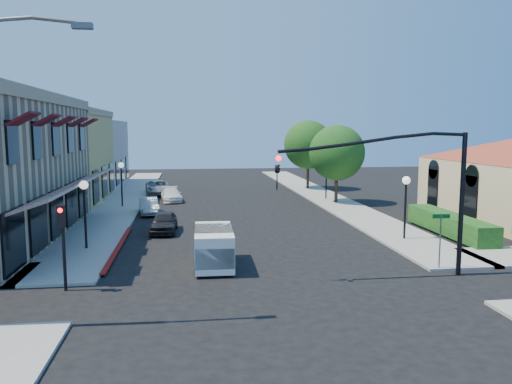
{
  "coord_description": "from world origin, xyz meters",
  "views": [
    {
      "loc": [
        -3.24,
        -17.73,
        6.13
      ],
      "look_at": [
        0.47,
        9.94,
        2.6
      ],
      "focal_mm": 35.0,
      "sensor_mm": 36.0,
      "label": 1
    }
  ],
  "objects": [
    {
      "name": "ground",
      "position": [
        0.0,
        0.0,
        0.0
      ],
      "size": [
        120.0,
        120.0,
        0.0
      ],
      "primitive_type": "plane",
      "color": "black",
      "rests_on": "ground"
    },
    {
      "name": "parked_car_c",
      "position": [
        -4.8,
        25.0,
        0.57
      ],
      "size": [
        2.01,
        4.05,
        1.13
      ],
      "primitive_type": "imported",
      "rotation": [
        0.0,
        0.0,
        0.11
      ],
      "color": "white",
      "rests_on": "ground"
    },
    {
      "name": "lamppost_right_far",
      "position": [
        8.5,
        24.0,
        2.74
      ],
      "size": [
        0.44,
        0.44,
        3.57
      ],
      "color": "black",
      "rests_on": "ground"
    },
    {
      "name": "street_name_sign",
      "position": [
        7.5,
        2.2,
        1.7
      ],
      "size": [
        0.8,
        0.06,
        2.5
      ],
      "color": "#595B5E",
      "rests_on": "ground"
    },
    {
      "name": "yellow_stucco_building",
      "position": [
        -15.5,
        26.0,
        3.8
      ],
      "size": [
        10.0,
        12.0,
        7.6
      ],
      "primitive_type": "cube",
      "color": "tan",
      "rests_on": "ground"
    },
    {
      "name": "curb_red_strip",
      "position": [
        -6.9,
        8.0,
        0.0
      ],
      "size": [
        0.25,
        10.0,
        0.06
      ],
      "primitive_type": "cube",
      "color": "maroon",
      "rests_on": "ground"
    },
    {
      "name": "pink_stucco_building",
      "position": [
        -15.5,
        38.0,
        3.5
      ],
      "size": [
        10.0,
        12.0,
        7.0
      ],
      "primitive_type": "cube",
      "color": "beige",
      "rests_on": "ground"
    },
    {
      "name": "secondary_signal",
      "position": [
        -8.0,
        1.41,
        2.32
      ],
      "size": [
        0.28,
        0.42,
        3.32
      ],
      "color": "black",
      "rests_on": "ground"
    },
    {
      "name": "lamppost_right_near",
      "position": [
        8.5,
        8.0,
        2.74
      ],
      "size": [
        0.44,
        0.44,
        3.57
      ],
      "color": "black",
      "rests_on": "ground"
    },
    {
      "name": "sidewalk_left",
      "position": [
        -8.75,
        27.0,
        0.06
      ],
      "size": [
        3.5,
        50.0,
        0.12
      ],
      "primitive_type": "cube",
      "color": "gray",
      "rests_on": "ground"
    },
    {
      "name": "parked_car_a",
      "position": [
        -4.8,
        12.0,
        0.63
      ],
      "size": [
        1.62,
        3.74,
        1.26
      ],
      "primitive_type": "imported",
      "rotation": [
        0.0,
        0.0,
        -0.04
      ],
      "color": "black",
      "rests_on": "ground"
    },
    {
      "name": "hedge",
      "position": [
        11.7,
        9.0,
        0.0
      ],
      "size": [
        1.4,
        8.0,
        1.1
      ],
      "primitive_type": "cube",
      "color": "#1B4212",
      "rests_on": "ground"
    },
    {
      "name": "sidewalk_right",
      "position": [
        8.75,
        27.0,
        0.06
      ],
      "size": [
        3.5,
        50.0,
        0.12
      ],
      "primitive_type": "cube",
      "color": "gray",
      "rests_on": "ground"
    },
    {
      "name": "street_tree_b",
      "position": [
        8.8,
        32.0,
        4.54
      ],
      "size": [
        4.94,
        4.94,
        7.02
      ],
      "color": "black",
      "rests_on": "ground"
    },
    {
      "name": "parked_car_b",
      "position": [
        -6.2,
        18.61,
        0.6
      ],
      "size": [
        1.76,
        3.77,
        1.2
      ],
      "primitive_type": "imported",
      "rotation": [
        0.0,
        0.0,
        0.14
      ],
      "color": "#939597",
      "rests_on": "ground"
    },
    {
      "name": "lamppost_left_far",
      "position": [
        -8.5,
        22.0,
        2.74
      ],
      "size": [
        0.44,
        0.44,
        3.57
      ],
      "color": "black",
      "rests_on": "ground"
    },
    {
      "name": "signal_mast_arm",
      "position": [
        5.86,
        1.5,
        4.09
      ],
      "size": [
        8.01,
        0.39,
        6.0
      ],
      "color": "black",
      "rests_on": "ground"
    },
    {
      "name": "parked_car_d",
      "position": [
        -6.2,
        29.64,
        0.67
      ],
      "size": [
        2.7,
        5.02,
        1.34
      ],
      "primitive_type": "imported",
      "rotation": [
        0.0,
        0.0,
        0.1
      ],
      "color": "#989B9C",
      "rests_on": "ground"
    },
    {
      "name": "lamppost_left_near",
      "position": [
        -8.5,
        8.0,
        2.74
      ],
      "size": [
        0.44,
        0.44,
        3.57
      ],
      "color": "black",
      "rests_on": "ground"
    },
    {
      "name": "white_van",
      "position": [
        -2.21,
        4.09,
        0.99
      ],
      "size": [
        1.78,
        3.89,
        1.7
      ],
      "color": "white",
      "rests_on": "ground"
    },
    {
      "name": "street_tree_a",
      "position": [
        8.8,
        22.0,
        4.19
      ],
      "size": [
        4.56,
        4.56,
        6.48
      ],
      "color": "black",
      "rests_on": "ground"
    }
  ]
}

